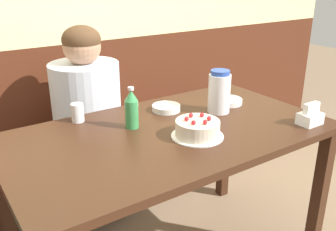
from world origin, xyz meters
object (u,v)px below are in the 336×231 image
bench_seat (101,166)px  soju_bottle (132,109)px  birthday_cake (198,129)px  bowl_soup_white (228,101)px  napkin_holder (310,117)px  bowl_rice_small (166,108)px  water_pitcher (219,92)px  glass_water_tall (78,113)px  person_teal_shirt (88,125)px

bench_seat → soju_bottle: soju_bottle is taller
birthday_cake → bowl_soup_white: size_ratio=1.54×
bench_seat → soju_bottle: 0.97m
napkin_holder → bowl_rice_small: (-0.46, 0.53, -0.02)m
bench_seat → soju_bottle: (-0.13, -0.71, 0.66)m
water_pitcher → glass_water_tall: water_pitcher is taller
soju_bottle → glass_water_tall: bearing=130.1°
glass_water_tall → water_pitcher: bearing=-23.4°
bench_seat → water_pitcher: water_pitcher is taller
glass_water_tall → napkin_holder: bearing=-35.8°
person_teal_shirt → glass_water_tall: bearing=-27.9°
bowl_rice_small → glass_water_tall: size_ratio=1.64×
person_teal_shirt → birthday_cake: bearing=13.1°
soju_bottle → bowl_rice_small: 0.28m
birthday_cake → soju_bottle: 0.31m
bench_seat → glass_water_tall: glass_water_tall is taller
water_pitcher → bowl_soup_white: bearing=26.8°
bowl_soup_white → soju_bottle: bearing=179.7°
bowl_soup_white → bench_seat: bearing=123.2°
soju_bottle → water_pitcher: bearing=-8.2°
napkin_holder → person_teal_shirt: person_teal_shirt is taller
birthday_cake → soju_bottle: (-0.19, 0.25, 0.05)m
napkin_holder → bowl_soup_white: 0.45m
bowl_soup_white → water_pitcher: bearing=-153.2°
water_pitcher → birthday_cake: bearing=-147.1°
bench_seat → bowl_rice_small: bowl_rice_small is taller
water_pitcher → bowl_soup_white: water_pitcher is taller
bench_seat → birthday_cake: (0.06, -0.95, 0.60)m
soju_bottle → person_teal_shirt: (0.00, 0.55, -0.27)m
glass_water_tall → person_teal_shirt: 0.44m
glass_water_tall → person_teal_shirt: size_ratio=0.08×
bench_seat → glass_water_tall: size_ratio=22.95×
water_pitcher → glass_water_tall: bearing=156.6°
bowl_soup_white → birthday_cake: bearing=-148.9°
soju_bottle → bowl_rice_small: bearing=20.8°
glass_water_tall → person_teal_shirt: person_teal_shirt is taller
birthday_cake → person_teal_shirt: bearing=103.1°
bench_seat → napkin_holder: bearing=-62.8°
soju_bottle → glass_water_tall: 0.28m
napkin_holder → glass_water_tall: size_ratio=1.24×
water_pitcher → glass_water_tall: (-0.64, 0.28, -0.06)m
birthday_cake → bowl_rice_small: size_ratio=1.57×
bench_seat → glass_water_tall: 0.84m
bench_seat → water_pitcher: size_ratio=9.37×
glass_water_tall → bench_seat: bearing=58.5°
soju_bottle → bowl_soup_white: 0.60m
water_pitcher → bowl_soup_white: 0.17m
glass_water_tall → bowl_soup_white: bearing=-15.5°
bowl_soup_white → napkin_holder: bearing=-74.4°
birthday_cake → bowl_rice_small: 0.35m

